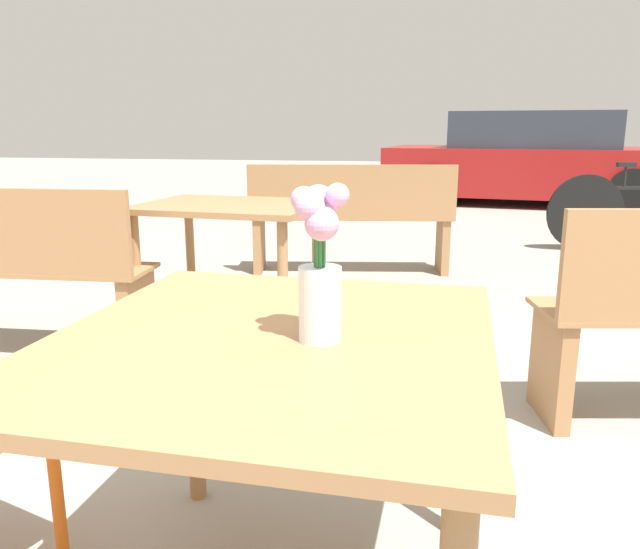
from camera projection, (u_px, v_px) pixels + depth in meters
name	position (u px, v px, depth m)	size (l,w,h in m)	color
table_front	(273.00, 373.00, 1.31)	(0.92, 1.01, 0.71)	#9E7047
flower_vase	(319.00, 267.00, 1.21)	(0.12, 0.13, 0.31)	silver
bench_far	(351.00, 215.00, 4.80)	(1.61, 0.61, 0.85)	#9E7047
table_back	(230.00, 226.00, 3.23)	(0.94, 0.77, 0.74)	#9E7047
parked_car	(530.00, 160.00, 9.35)	(4.37, 2.39, 1.34)	maroon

